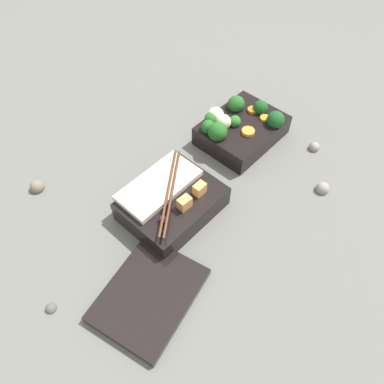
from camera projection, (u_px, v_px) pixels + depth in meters
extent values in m
plane|color=slate|center=(216.00, 174.00, 0.83)|extent=(3.00, 3.00, 0.00)
cube|color=black|center=(242.00, 131.00, 0.87)|extent=(0.19, 0.15, 0.05)
sphere|color=#19511E|center=(261.00, 108.00, 0.87)|extent=(0.03, 0.03, 0.03)
sphere|color=#236023|center=(218.00, 132.00, 0.82)|extent=(0.04, 0.04, 0.04)
sphere|color=#19511E|center=(276.00, 120.00, 0.84)|extent=(0.04, 0.04, 0.04)
sphere|color=#236023|center=(236.00, 104.00, 0.88)|extent=(0.04, 0.04, 0.04)
sphere|color=#2D7028|center=(235.00, 121.00, 0.85)|extent=(0.03, 0.03, 0.03)
sphere|color=#2D7028|center=(212.00, 119.00, 0.85)|extent=(0.03, 0.03, 0.03)
sphere|color=#236023|center=(208.00, 127.00, 0.83)|extent=(0.03, 0.03, 0.03)
cylinder|color=orange|center=(249.00, 132.00, 0.83)|extent=(0.03, 0.03, 0.01)
cylinder|color=orange|center=(266.00, 119.00, 0.86)|extent=(0.03, 0.03, 0.01)
cylinder|color=orange|center=(252.00, 110.00, 0.88)|extent=(0.03, 0.03, 0.01)
cylinder|color=orange|center=(213.00, 119.00, 0.86)|extent=(0.03, 0.03, 0.01)
sphere|color=beige|center=(216.00, 116.00, 0.85)|extent=(0.04, 0.04, 0.04)
sphere|color=beige|center=(223.00, 122.00, 0.84)|extent=(0.04, 0.04, 0.04)
cube|color=black|center=(171.00, 203.00, 0.75)|extent=(0.19, 0.15, 0.05)
cube|color=silver|center=(159.00, 185.00, 0.73)|extent=(0.17, 0.08, 0.01)
cube|color=#F4A356|center=(200.00, 189.00, 0.72)|extent=(0.02, 0.02, 0.02)
cube|color=#F4A356|center=(185.00, 203.00, 0.70)|extent=(0.03, 0.02, 0.03)
sphere|color=#4C1E4C|center=(163.00, 219.00, 0.68)|extent=(0.01, 0.01, 0.01)
cylinder|color=#56331E|center=(168.00, 191.00, 0.72)|extent=(0.17, 0.13, 0.01)
cylinder|color=#56331E|center=(172.00, 191.00, 0.72)|extent=(0.17, 0.13, 0.01)
cube|color=black|center=(149.00, 295.00, 0.65)|extent=(0.21, 0.18, 0.02)
sphere|color=gray|center=(314.00, 147.00, 0.87)|extent=(0.02, 0.02, 0.02)
sphere|color=#7A6B5B|center=(37.00, 187.00, 0.79)|extent=(0.03, 0.03, 0.03)
sphere|color=#595651|center=(50.00, 308.00, 0.64)|extent=(0.02, 0.02, 0.02)
sphere|color=gray|center=(323.00, 188.00, 0.79)|extent=(0.03, 0.03, 0.03)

